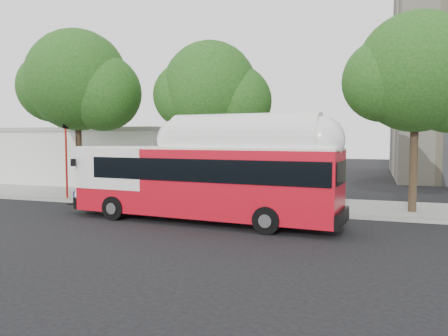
% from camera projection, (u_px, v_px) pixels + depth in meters
% --- Properties ---
extents(ground, '(120.00, 120.00, 0.00)m').
position_uv_depth(ground, '(181.00, 226.00, 17.50)').
color(ground, black).
rests_on(ground, ground).
extents(sidewalk, '(60.00, 5.00, 0.15)m').
position_uv_depth(sidewalk, '(231.00, 202.00, 23.63)').
color(sidewalk, gray).
rests_on(sidewalk, ground).
extents(curb_strip, '(60.00, 0.30, 0.15)m').
position_uv_depth(curb_strip, '(214.00, 209.00, 21.18)').
color(curb_strip, gray).
rests_on(curb_strip, ground).
extents(red_curb_segment, '(10.00, 0.32, 0.16)m').
position_uv_depth(red_curb_segment, '(159.00, 206.00, 22.15)').
color(red_curb_segment, maroon).
rests_on(red_curb_segment, ground).
extents(street_tree_left, '(6.67, 5.80, 9.74)m').
position_uv_depth(street_tree_left, '(85.00, 84.00, 25.05)').
color(street_tree_left, '#2D2116').
rests_on(street_tree_left, ground).
extents(street_tree_mid, '(5.75, 5.00, 8.62)m').
position_uv_depth(street_tree_mid, '(218.00, 93.00, 23.00)').
color(street_tree_mid, '#2D2116').
rests_on(street_tree_mid, ground).
extents(street_tree_right, '(6.21, 5.40, 9.18)m').
position_uv_depth(street_tree_right, '(427.00, 77.00, 19.54)').
color(street_tree_right, '#2D2116').
rests_on(street_tree_right, ground).
extents(low_commercial_bldg, '(16.20, 10.20, 4.25)m').
position_uv_depth(low_commercial_bldg, '(94.00, 155.00, 35.09)').
color(low_commercial_bldg, silver).
rests_on(low_commercial_bldg, ground).
extents(transit_bus, '(12.35, 3.45, 3.61)m').
position_uv_depth(transit_bus, '(204.00, 182.00, 18.15)').
color(transit_bus, red).
rests_on(transit_bus, ground).
extents(signal_pole, '(0.12, 0.41, 4.29)m').
position_uv_depth(signal_pole, '(66.00, 162.00, 24.38)').
color(signal_pole, '#AB1A12').
rests_on(signal_pole, ground).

